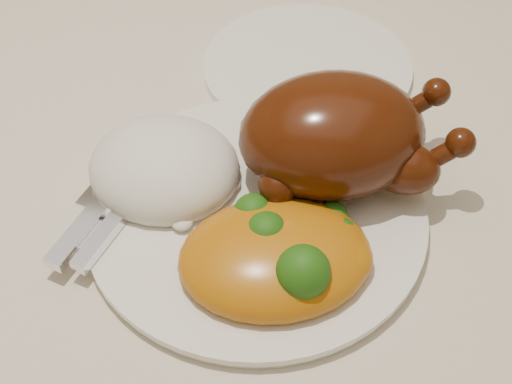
% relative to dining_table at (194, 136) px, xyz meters
% --- Properties ---
extents(dining_table, '(1.60, 0.90, 0.76)m').
position_rel_dining_table_xyz_m(dining_table, '(0.00, 0.00, 0.00)').
color(dining_table, brown).
rests_on(dining_table, floor).
extents(tablecloth, '(1.73, 1.03, 0.18)m').
position_rel_dining_table_xyz_m(tablecloth, '(0.00, 0.00, 0.07)').
color(tablecloth, beige).
rests_on(tablecloth, dining_table).
extents(dinner_plate, '(0.29, 0.29, 0.01)m').
position_rel_dining_table_xyz_m(dinner_plate, '(0.12, -0.18, 0.11)').
color(dinner_plate, white).
rests_on(dinner_plate, tablecloth).
extents(side_plate, '(0.21, 0.21, 0.01)m').
position_rel_dining_table_xyz_m(side_plate, '(0.12, 0.01, 0.11)').
color(side_plate, white).
rests_on(side_plate, tablecloth).
extents(roast_chicken, '(0.19, 0.15, 0.09)m').
position_rel_dining_table_xyz_m(roast_chicken, '(0.17, -0.13, 0.16)').
color(roast_chicken, '#461A07').
rests_on(roast_chicken, dinner_plate).
extents(rice_mound, '(0.13, 0.11, 0.06)m').
position_rel_dining_table_xyz_m(rice_mound, '(0.04, -0.17, 0.13)').
color(rice_mound, white).
rests_on(rice_mound, dinner_plate).
extents(mac_and_cheese, '(0.17, 0.15, 0.06)m').
position_rel_dining_table_xyz_m(mac_and_cheese, '(0.15, -0.23, 0.13)').
color(mac_and_cheese, orange).
rests_on(mac_and_cheese, dinner_plate).
extents(cutlery, '(0.05, 0.17, 0.01)m').
position_rel_dining_table_xyz_m(cutlery, '(0.01, -0.21, 0.12)').
color(cutlery, silver).
rests_on(cutlery, dinner_plate).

